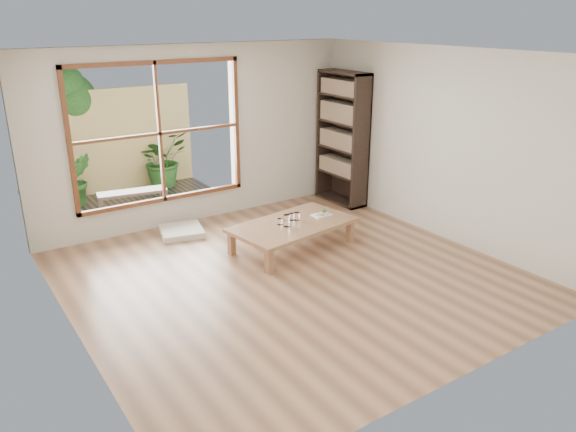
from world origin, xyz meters
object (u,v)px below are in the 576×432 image
at_px(bookshelf, 342,138).
at_px(food_tray, 322,214).
at_px(garden_bench, 132,195).
at_px(low_table, 292,226).

distance_m(bookshelf, food_tray, 1.89).
bearing_deg(garden_bench, food_tray, -45.21).
xyz_separation_m(bookshelf, garden_bench, (-3.11, 1.38, -0.77)).
distance_m(low_table, garden_bench, 2.89).
xyz_separation_m(bookshelf, food_tray, (-1.30, -1.19, -0.69)).
height_order(low_table, bookshelf, bookshelf).
distance_m(low_table, food_tray, 0.52).
distance_m(food_tray, garden_bench, 3.14).
bearing_deg(food_tray, low_table, -175.67).
height_order(low_table, food_tray, food_tray).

